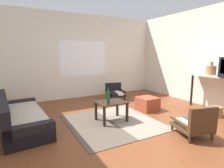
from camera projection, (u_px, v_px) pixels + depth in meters
name	position (u px, v px, depth m)	size (l,w,h in m)	color
ground_plane	(137.00, 128.00, 3.60)	(7.80, 7.80, 0.00)	brown
far_wall_with_window	(83.00, 56.00, 6.01)	(5.60, 0.13, 2.70)	silver
side_wall_right	(212.00, 57.00, 4.89)	(0.12, 6.60, 2.70)	silver
area_rug	(113.00, 122.00, 3.88)	(1.80, 1.87, 0.01)	#4C4238
couch	(20.00, 118.00, 3.57)	(0.89, 2.01, 0.64)	black
coffee_table	(111.00, 106.00, 3.90)	(0.62, 0.49, 0.43)	black
armchair_by_window	(115.00, 92.00, 5.80)	(0.63, 0.65, 0.50)	black
armchair_striped_foreground	(195.00, 124.00, 3.16)	(0.66, 0.71, 0.59)	#472D19
ottoman_orange	(147.00, 104.00, 4.72)	(0.47, 0.47, 0.33)	#993D28
console_shelf	(222.00, 80.00, 4.38)	(0.43, 1.74, 0.92)	beige
clay_vase	(211.00, 70.00, 4.60)	(0.24, 0.24, 0.33)	#A87047
glass_bottle	(108.00, 98.00, 3.70)	(0.07, 0.07, 0.32)	#194723
wicker_basket	(216.00, 112.00, 4.23)	(0.27, 0.27, 0.24)	olive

